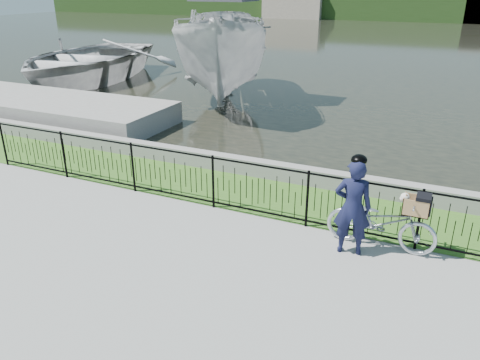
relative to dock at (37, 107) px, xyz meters
The scene contains 12 objects.
ground 11.42m from the dock, 28.81° to the right, with size 120.00×120.00×0.00m, color gray.
grass_strip 10.42m from the dock, 16.17° to the right, with size 60.00×2.00×0.01m, color #38631F.
water 29.26m from the dock, 70.02° to the left, with size 120.00×120.00×0.00m, color black.
quay_wall 10.18m from the dock, 10.76° to the right, with size 60.00×0.30×0.40m, color gray.
fence 10.74m from the dock, 21.31° to the right, with size 14.00×0.06×1.15m, color black, non-canonical shape.
far_treeline 55.42m from the dock, 79.60° to the left, with size 120.00×6.00×3.00m, color #243E18.
far_building_left 53.13m from the dock, 98.66° to the left, with size 8.00×4.00×4.00m, color gray.
dock is the anchor object (origin of this frame).
bicycle_rig 13.07m from the dock, 18.28° to the right, with size 1.88×0.66×1.14m.
cyclist 12.77m from the dock, 20.55° to the right, with size 0.69×0.52×1.78m.
boat_near 7.12m from the dock, 44.91° to the left, with size 6.87×9.75×5.33m.
boat_far 6.68m from the dock, 116.58° to the left, with size 8.53×10.68×1.98m.
Camera 1 is at (3.16, -6.18, 4.32)m, focal length 35.00 mm.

